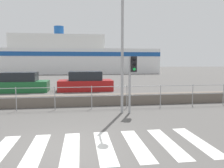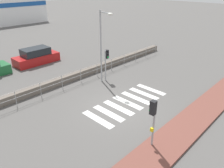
% 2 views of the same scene
% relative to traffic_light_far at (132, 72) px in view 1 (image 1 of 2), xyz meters
% --- Properties ---
extents(ground_plane, '(160.00, 160.00, 0.00)m').
position_rel_traffic_light_far_xyz_m(ground_plane, '(-2.60, -3.62, -1.86)').
color(ground_plane, '#565451').
extents(crosswalk, '(5.85, 2.40, 0.01)m').
position_rel_traffic_light_far_xyz_m(crosswalk, '(-1.63, -3.62, -1.85)').
color(crosswalk, silver).
rests_on(crosswalk, ground_plane).
extents(seawall, '(25.25, 0.55, 0.56)m').
position_rel_traffic_light_far_xyz_m(seawall, '(-2.60, 2.05, -1.58)').
color(seawall, '#6B6056').
rests_on(seawall, ground_plane).
extents(harbor_fence, '(22.77, 0.04, 1.13)m').
position_rel_traffic_light_far_xyz_m(harbor_fence, '(-2.60, 1.17, -1.11)').
color(harbor_fence, '#9EA0A3').
rests_on(harbor_fence, ground_plane).
extents(traffic_light_far, '(0.34, 0.32, 2.52)m').
position_rel_traffic_light_far_xyz_m(traffic_light_far, '(0.00, 0.00, 0.00)').
color(traffic_light_far, '#9EA0A3').
rests_on(traffic_light_far, ground_plane).
extents(streetlamp, '(0.32, 1.26, 5.51)m').
position_rel_traffic_light_far_xyz_m(streetlamp, '(-0.42, -0.10, 1.61)').
color(streetlamp, '#9EA0A3').
rests_on(streetlamp, ground_plane).
extents(ferry_boat, '(29.74, 9.05, 8.86)m').
position_rel_traffic_light_far_xyz_m(ferry_boat, '(-3.32, 33.74, 1.14)').
color(ferry_boat, white).
rests_on(ferry_boat, ground_plane).
extents(parked_car_green, '(4.19, 1.75, 1.48)m').
position_rel_traffic_light_far_xyz_m(parked_car_green, '(-6.80, 7.89, -1.22)').
color(parked_car_green, '#1E6633').
rests_on(parked_car_green, ground_plane).
extents(parked_car_red, '(4.22, 1.81, 1.51)m').
position_rel_traffic_light_far_xyz_m(parked_car_red, '(-1.87, 7.89, -1.21)').
color(parked_car_red, '#B21919').
rests_on(parked_car_red, ground_plane).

